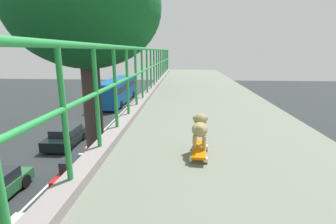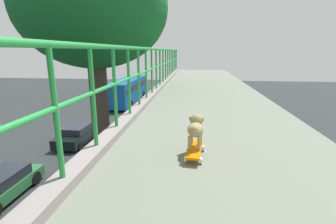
% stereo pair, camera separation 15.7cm
% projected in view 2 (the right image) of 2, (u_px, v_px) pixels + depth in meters
% --- Properties ---
extents(car_green_fourth, '(1.74, 4.33, 1.30)m').
position_uv_depth(car_green_fourth, '(2.00, 186.00, 11.85)').
color(car_green_fourth, '#246334').
rests_on(car_green_fourth, ground).
extents(car_red_taxi_fifth, '(1.98, 4.43, 1.55)m').
position_uv_depth(car_red_taxi_fifth, '(94.00, 165.00, 13.93)').
color(car_red_taxi_fifth, red).
rests_on(car_red_taxi_fifth, ground).
extents(car_black_sixth, '(1.97, 3.96, 1.36)m').
position_uv_depth(car_black_sixth, '(76.00, 135.00, 18.89)').
color(car_black_sixth, black).
rests_on(car_black_sixth, ground).
extents(city_bus, '(2.70, 11.91, 3.19)m').
position_uv_depth(city_bus, '(128.00, 89.00, 33.74)').
color(city_bus, '#0F4B89').
rests_on(city_bus, ground).
extents(roadside_tree_mid, '(4.23, 4.23, 9.76)m').
position_uv_depth(roadside_tree_mid, '(93.00, 14.00, 6.99)').
color(roadside_tree_mid, '#493932').
rests_on(roadside_tree_mid, ground).
extents(toy_skateboard, '(0.21, 0.51, 0.09)m').
position_uv_depth(toy_skateboard, '(195.00, 150.00, 2.57)').
color(toy_skateboard, orange).
rests_on(toy_skateboard, overpass_deck).
extents(small_dog, '(0.18, 0.36, 0.33)m').
position_uv_depth(small_dog, '(196.00, 127.00, 2.58)').
color(small_dog, tan).
rests_on(small_dog, toy_skateboard).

